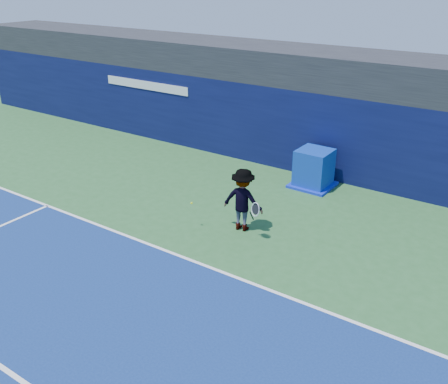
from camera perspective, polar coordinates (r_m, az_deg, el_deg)
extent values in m
plane|color=#2A5F2E|center=(11.68, -16.05, -12.91)|extent=(80.00, 80.00, 0.00)
cube|color=white|center=(13.38, -6.31, -6.81)|extent=(24.00, 0.10, 0.01)
cube|color=black|center=(19.00, 10.39, 13.90)|extent=(36.00, 3.00, 1.20)
cube|color=#0A0F3A|center=(18.60, 8.62, 7.13)|extent=(36.00, 1.00, 3.00)
cube|color=white|center=(21.84, -8.90, 11.96)|extent=(4.50, 0.04, 0.35)
cube|color=#0B30A0|center=(17.26, 10.22, 2.69)|extent=(1.11, 1.11, 1.31)
cube|color=#0D21C2|center=(17.49, 10.08, 0.83)|extent=(1.38, 1.38, 0.09)
imported|color=silver|center=(14.04, 2.17, -0.89)|extent=(1.28, 0.85, 1.84)
cylinder|color=black|center=(13.76, 3.18, -2.72)|extent=(0.09, 0.16, 0.29)
torus|color=silver|center=(13.54, 3.60, -2.00)|extent=(0.34, 0.19, 0.33)
cylinder|color=black|center=(13.54, 3.60, -2.00)|extent=(0.28, 0.15, 0.28)
sphere|color=#C5DB18|center=(14.22, -3.72, -1.27)|extent=(0.06, 0.06, 0.06)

